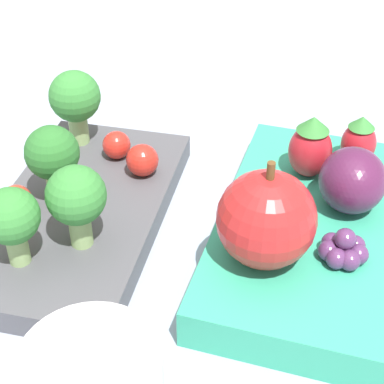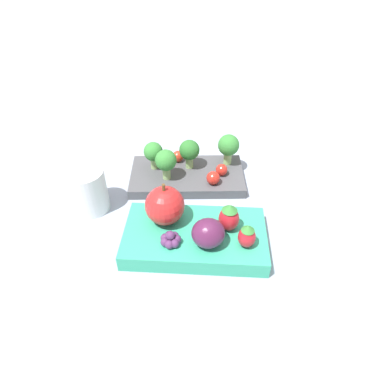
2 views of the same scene
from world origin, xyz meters
TOP-DOWN VIEW (x-y plane):
  - ground_plane at (0.00, 0.00)m, footprint 4.00×4.00m
  - bento_box_savoury at (-0.01, 0.08)m, footprint 0.21×0.12m
  - bento_box_fruit at (0.00, -0.08)m, footprint 0.22×0.14m
  - broccoli_floret_0 at (0.07, 0.10)m, footprint 0.04×0.04m
  - broccoli_floret_1 at (0.00, 0.09)m, footprint 0.04×0.04m
  - broccoli_floret_2 at (-0.07, 0.10)m, footprint 0.04×0.04m
  - broccoli_floret_3 at (-0.04, 0.06)m, footprint 0.04×0.04m
  - cherry_tomato_0 at (0.04, 0.04)m, footprint 0.02×0.02m
  - cherry_tomato_1 at (0.06, 0.07)m, footprint 0.02×0.02m
  - cherry_tomato_2 at (-0.02, 0.12)m, footprint 0.02×0.02m
  - apple at (-0.04, -0.05)m, footprint 0.06×0.06m
  - strawberry_0 at (0.05, -0.08)m, footprint 0.03×0.03m
  - strawberry_1 at (0.07, -0.11)m, footprint 0.03×0.03m
  - plum at (0.02, -0.11)m, footprint 0.05×0.04m
  - grape_cluster at (-0.04, -0.10)m, footprint 0.03×0.03m
  - drinking_cup at (-0.17, 0.01)m, footprint 0.06×0.06m

SIDE VIEW (x-z plane):
  - ground_plane at x=0.00m, z-range 0.00..0.00m
  - bento_box_savoury at x=-0.01m, z-range 0.00..0.02m
  - bento_box_fruit at x=0.00m, z-range 0.00..0.03m
  - cherry_tomato_2 at x=-0.02m, z-range 0.02..0.04m
  - cherry_tomato_1 at x=0.06m, z-range 0.02..0.04m
  - cherry_tomato_0 at x=0.04m, z-range 0.02..0.04m
  - grape_cluster at x=-0.04m, z-range 0.02..0.05m
  - drinking_cup at x=-0.17m, z-range 0.00..0.08m
  - strawberry_1 at x=0.07m, z-range 0.03..0.06m
  - plum at x=0.02m, z-range 0.03..0.07m
  - strawberry_0 at x=0.05m, z-range 0.03..0.07m
  - broccoli_floret_2 at x=-0.07m, z-range 0.03..0.08m
  - broccoli_floret_1 at x=0.00m, z-range 0.03..0.08m
  - broccoli_floret_3 at x=-0.04m, z-range 0.03..0.08m
  - broccoli_floret_0 at x=0.07m, z-range 0.03..0.09m
  - apple at x=-0.04m, z-range 0.02..0.09m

